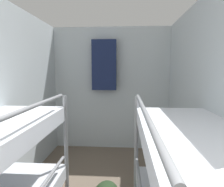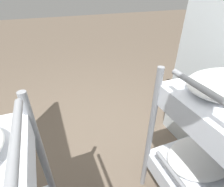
{
  "view_description": "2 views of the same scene",
  "coord_description": "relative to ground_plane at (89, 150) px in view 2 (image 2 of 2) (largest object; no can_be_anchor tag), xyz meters",
  "views": [
    {
      "loc": [
        0.27,
        0.28,
        1.5
      ],
      "look_at": [
        0.05,
        3.39,
        1.13
      ],
      "focal_mm": 32.0,
      "sensor_mm": 36.0,
      "label": 1
    },
    {
      "loc": [
        0.25,
        1.37,
        1.65
      ],
      "look_at": [
        -0.01,
        0.72,
        1.21
      ],
      "focal_mm": 28.0,
      "sensor_mm": 36.0,
      "label": 2
    }
  ],
  "objects": [
    {
      "name": "ground_plane",
      "position": [
        0.0,
        0.0,
        0.0
      ],
      "size": [
        20.0,
        20.0,
        0.0
      ],
      "primitive_type": "plane",
      "color": "#6B5B4C"
    }
  ]
}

